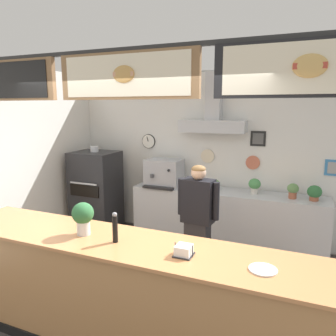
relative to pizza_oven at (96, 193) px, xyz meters
name	(u,v)px	position (x,y,z in m)	size (l,w,h in m)	color
ground_plane	(135,326)	(1.87, -2.03, -0.74)	(6.52, 6.52, 0.00)	#3F3A38
back_wall_assembly	(207,152)	(1.88, 0.52, 0.78)	(4.92, 2.90, 2.84)	#9E9E99
service_counter	(121,293)	(1.87, -2.28, -0.22)	(3.67, 0.74, 1.05)	#B77F4C
back_prep_counter	(225,220)	(2.29, 0.28, -0.28)	(3.06, 0.58, 0.93)	#B7BABF
pizza_oven	(96,193)	(0.00, 0.00, 0.00)	(0.76, 0.69, 1.58)	#232326
shop_worker	(198,222)	(2.22, -1.01, 0.10)	(0.54, 0.25, 1.57)	#232328
espresso_machine	(164,173)	(1.22, 0.26, 0.41)	(0.59, 0.51, 0.45)	#A3A5AD
potted_rosemary	(293,190)	(3.27, 0.26, 0.31)	(0.16, 0.16, 0.22)	#9E563D
potted_sage	(255,185)	(2.72, 0.30, 0.33)	(0.18, 0.18, 0.24)	beige
potted_oregano	(215,184)	(2.10, 0.28, 0.29)	(0.15, 0.15, 0.18)	beige
potted_basil	(314,192)	(3.56, 0.26, 0.31)	(0.20, 0.20, 0.22)	#9E563D
condiment_plate	(263,269)	(3.15, -2.33, 0.31)	(0.21, 0.21, 0.01)	white
napkin_holder	(184,251)	(2.52, -2.33, 0.35)	(0.16, 0.15, 0.10)	#262628
pepper_grinder	(115,227)	(1.85, -2.32, 0.44)	(0.05, 0.05, 0.28)	black
basil_vase	(83,217)	(1.47, -2.28, 0.48)	(0.21, 0.21, 0.32)	silver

